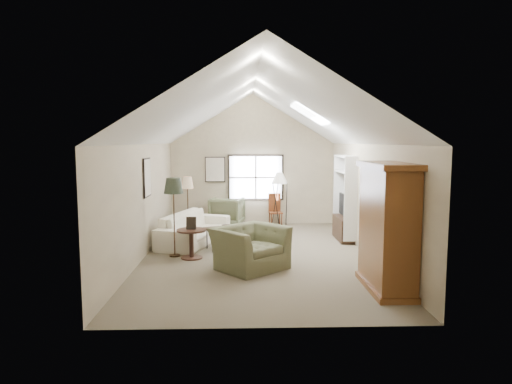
{
  "coord_description": "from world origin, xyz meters",
  "views": [
    {
      "loc": [
        -0.32,
        -10.05,
        2.58
      ],
      "look_at": [
        0.0,
        0.4,
        1.4
      ],
      "focal_mm": 32.0,
      "sensor_mm": 36.0,
      "label": 1
    }
  ],
  "objects_px": {
    "coffee_table": "(227,238)",
    "side_chair": "(276,210)",
    "side_table": "(192,244)",
    "sofa": "(194,228)",
    "armchair_near": "(250,248)",
    "armoire": "(387,227)",
    "armchair_far": "(227,211)"
  },
  "relations": [
    {
      "from": "sofa",
      "to": "armchair_far",
      "type": "distance_m",
      "value": 2.42
    },
    {
      "from": "coffee_table",
      "to": "side_table",
      "type": "bearing_deg",
      "value": -131.03
    },
    {
      "from": "armoire",
      "to": "sofa",
      "type": "xyz_separation_m",
      "value": [
        -3.72,
        3.81,
        -0.72
      ]
    },
    {
      "from": "coffee_table",
      "to": "side_table",
      "type": "distance_m",
      "value": 1.15
    },
    {
      "from": "armoire",
      "to": "side_chair",
      "type": "xyz_separation_m",
      "value": [
        -1.48,
        6.1,
        -0.62
      ]
    },
    {
      "from": "sofa",
      "to": "armchair_near",
      "type": "bearing_deg",
      "value": -132.59
    },
    {
      "from": "sofa",
      "to": "armchair_near",
      "type": "relative_size",
      "value": 1.97
    },
    {
      "from": "side_table",
      "to": "armchair_near",
      "type": "bearing_deg",
      "value": -33.72
    },
    {
      "from": "sofa",
      "to": "side_chair",
      "type": "distance_m",
      "value": 3.21
    },
    {
      "from": "armoire",
      "to": "armchair_far",
      "type": "height_order",
      "value": "armoire"
    },
    {
      "from": "sofa",
      "to": "armchair_near",
      "type": "xyz_separation_m",
      "value": [
        1.37,
        -2.45,
        0.05
      ]
    },
    {
      "from": "coffee_table",
      "to": "side_chair",
      "type": "distance_m",
      "value": 3.34
    },
    {
      "from": "coffee_table",
      "to": "armchair_near",
      "type": "bearing_deg",
      "value": -73.18
    },
    {
      "from": "armchair_far",
      "to": "side_table",
      "type": "distance_m",
      "value": 3.95
    },
    {
      "from": "armoire",
      "to": "coffee_table",
      "type": "bearing_deg",
      "value": 132.98
    },
    {
      "from": "armchair_near",
      "to": "coffee_table",
      "type": "height_order",
      "value": "armchair_near"
    },
    {
      "from": "armchair_far",
      "to": "side_table",
      "type": "xyz_separation_m",
      "value": [
        -0.66,
        -3.89,
        -0.11
      ]
    },
    {
      "from": "sofa",
      "to": "armchair_near",
      "type": "height_order",
      "value": "armchair_near"
    },
    {
      "from": "armchair_near",
      "to": "armchair_far",
      "type": "relative_size",
      "value": 1.37
    },
    {
      "from": "armchair_far",
      "to": "armoire",
      "type": "bearing_deg",
      "value": 129.68
    },
    {
      "from": "coffee_table",
      "to": "armoire",
      "type": "bearing_deg",
      "value": -47.02
    },
    {
      "from": "armchair_far",
      "to": "side_table",
      "type": "relative_size",
      "value": 1.48
    },
    {
      "from": "side_table",
      "to": "side_chair",
      "type": "xyz_separation_m",
      "value": [
        2.14,
        3.89,
        0.16
      ]
    },
    {
      "from": "armchair_near",
      "to": "side_table",
      "type": "height_order",
      "value": "armchair_near"
    },
    {
      "from": "coffee_table",
      "to": "side_table",
      "type": "height_order",
      "value": "side_table"
    },
    {
      "from": "armchair_far",
      "to": "side_table",
      "type": "height_order",
      "value": "armchair_far"
    },
    {
      "from": "side_table",
      "to": "side_chair",
      "type": "distance_m",
      "value": 4.45
    },
    {
      "from": "side_chair",
      "to": "armoire",
      "type": "bearing_deg",
      "value": -84.86
    },
    {
      "from": "armoire",
      "to": "side_table",
      "type": "distance_m",
      "value": 4.31
    },
    {
      "from": "side_table",
      "to": "armoire",
      "type": "bearing_deg",
      "value": -31.39
    },
    {
      "from": "armchair_near",
      "to": "coffee_table",
      "type": "xyz_separation_m",
      "value": [
        -0.52,
        1.71,
        -0.17
      ]
    },
    {
      "from": "armchair_far",
      "to": "side_chair",
      "type": "distance_m",
      "value": 1.48
    }
  ]
}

